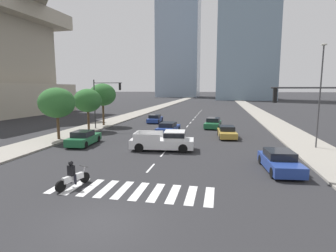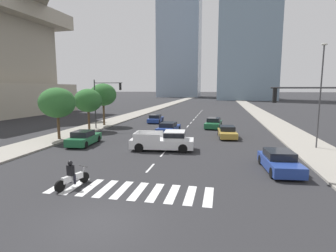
% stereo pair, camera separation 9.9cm
% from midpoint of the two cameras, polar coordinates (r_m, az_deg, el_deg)
% --- Properties ---
extents(ground_plane, '(800.00, 800.00, 0.00)m').
position_cam_midpoint_polar(ground_plane, '(11.46, -14.18, -19.56)').
color(ground_plane, '#28282B').
extents(sidewalk_east, '(4.00, 260.00, 0.15)m').
position_cam_midpoint_polar(sidewalk_east, '(40.27, 22.50, 0.07)').
color(sidewalk_east, gray).
rests_on(sidewalk_east, ground).
extents(sidewalk_west, '(4.00, 260.00, 0.15)m').
position_cam_midpoint_polar(sidewalk_west, '(42.96, -12.21, 0.97)').
color(sidewalk_west, gray).
rests_on(sidewalk_west, ground).
extents(crosswalk_near, '(8.55, 2.48, 0.01)m').
position_cam_midpoint_polar(crosswalk_near, '(14.32, -8.20, -13.57)').
color(crosswalk_near, silver).
rests_on(crosswalk_near, ground).
extents(lane_divider_center, '(0.14, 50.00, 0.01)m').
position_cam_midpoint_polar(lane_divider_center, '(41.12, 4.79, 0.71)').
color(lane_divider_center, silver).
rests_on(lane_divider_center, ground).
extents(motorcycle_lead, '(1.01, 2.11, 1.49)m').
position_cam_midpoint_polar(motorcycle_lead, '(15.30, -20.01, -10.24)').
color(motorcycle_lead, black).
rests_on(motorcycle_lead, ground).
extents(pickup_truck, '(5.54, 2.58, 1.67)m').
position_cam_midpoint_polar(pickup_truck, '(22.77, -0.69, -3.19)').
color(pickup_truck, silver).
rests_on(pickup_truck, ground).
extents(sedan_blue_0, '(2.23, 4.48, 1.30)m').
position_cam_midpoint_polar(sedan_blue_0, '(18.61, 22.82, -7.09)').
color(sedan_blue_0, navy).
rests_on(sedan_blue_0, ground).
extents(sedan_green_1, '(2.26, 4.83, 1.34)m').
position_cam_midpoint_polar(sedan_green_1, '(36.13, 9.60, 0.59)').
color(sedan_green_1, '#1E6038').
rests_on(sedan_green_1, ground).
extents(sedan_green_2, '(2.03, 4.35, 1.35)m').
position_cam_midpoint_polar(sedan_green_2, '(26.13, -17.81, -2.54)').
color(sedan_green_2, '#1E6038').
rests_on(sedan_green_2, ground).
extents(sedan_blue_3, '(2.22, 4.83, 1.30)m').
position_cam_midpoint_polar(sedan_blue_3, '(31.42, -0.03, -0.45)').
color(sedan_blue_3, navy).
rests_on(sedan_blue_3, ground).
extents(sedan_gold_4, '(2.10, 4.41, 1.23)m').
position_cam_midpoint_polar(sedan_gold_4, '(29.33, 12.47, -1.31)').
color(sedan_gold_4, '#B28E38').
rests_on(sedan_gold_4, ground).
extents(sedan_blue_5, '(1.94, 4.48, 1.24)m').
position_cam_midpoint_polar(sedan_blue_5, '(41.27, -2.89, 1.55)').
color(sedan_blue_5, navy).
rests_on(sedan_blue_5, ground).
extents(traffic_signal_near, '(4.46, 0.28, 5.56)m').
position_cam_midpoint_polar(traffic_signal_near, '(17.84, 29.14, 2.89)').
color(traffic_signal_near, '#333335').
rests_on(traffic_signal_near, sidewalk_east).
extents(traffic_signal_far, '(4.02, 0.28, 6.21)m').
position_cam_midpoint_polar(traffic_signal_far, '(34.51, -13.70, 6.35)').
color(traffic_signal_far, '#333335').
rests_on(traffic_signal_far, sidewalk_west).
extents(street_lamp_east, '(0.50, 0.24, 8.84)m').
position_cam_midpoint_polar(street_lamp_east, '(26.10, 29.90, 6.85)').
color(street_lamp_east, '#3F3F42').
rests_on(street_lamp_east, sidewalk_east).
extents(street_tree_nearest, '(3.57, 3.57, 5.22)m').
position_cam_midpoint_polar(street_tree_nearest, '(28.93, -22.93, 4.63)').
color(street_tree_nearest, '#4C3823').
rests_on(street_tree_nearest, sidewalk_west).
extents(street_tree_second, '(3.40, 3.40, 5.08)m').
position_cam_midpoint_polar(street_tree_second, '(34.37, -17.01, 5.26)').
color(street_tree_second, '#4C3823').
rests_on(street_tree_second, sidewalk_west).
extents(street_tree_third, '(3.64, 3.64, 5.81)m').
position_cam_midpoint_polar(street_tree_third, '(38.23, -13.97, 6.55)').
color(street_tree_third, '#4C3823').
rests_on(street_tree_third, sidewalk_west).
extents(office_tower_left_skyline, '(24.77, 23.38, 73.00)m').
position_cam_midpoint_polar(office_tower_left_skyline, '(170.86, 2.34, 18.45)').
color(office_tower_left_skyline, '#8C9EB2').
rests_on(office_tower_left_skyline, ground).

